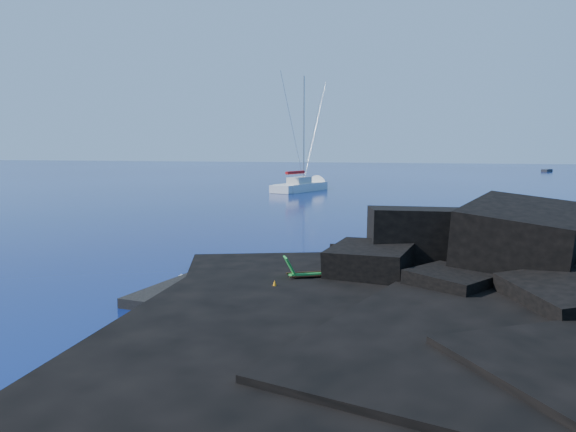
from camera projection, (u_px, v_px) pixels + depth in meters
name	position (u px, v px, depth m)	size (l,w,h in m)	color
ground	(149.00, 294.00, 21.34)	(400.00, 400.00, 0.00)	#030431
headland	(508.00, 300.00, 20.48)	(24.00, 24.00, 3.60)	black
beach	(265.00, 300.00, 20.53)	(8.50, 6.00, 0.70)	black
surf_foam	(309.00, 274.00, 24.67)	(10.00, 8.00, 0.06)	white
sailboat	(301.00, 191.00, 73.07)	(2.98, 14.19, 14.88)	silver
deck_chair	(309.00, 268.00, 21.46)	(1.72, 0.75, 1.18)	#1D822F
towel	(276.00, 280.00, 21.93)	(1.90, 0.90, 0.05)	silver
sunbather	(276.00, 277.00, 21.91)	(1.63, 0.40, 0.22)	tan
marker_cone	(275.00, 287.00, 20.04)	(0.32, 0.32, 0.48)	orange
distant_boat_a	(547.00, 172.00, 133.73)	(1.38, 4.45, 0.59)	black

